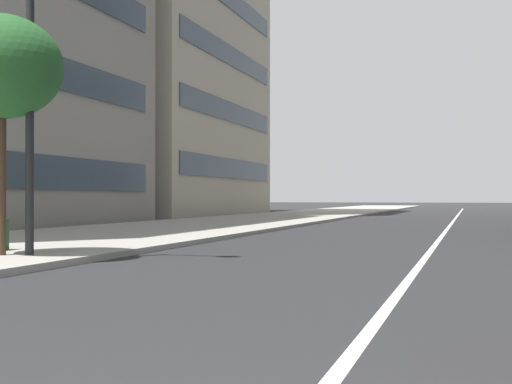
% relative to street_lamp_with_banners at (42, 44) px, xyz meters
% --- Properties ---
extents(sidewalk_right_plaza, '(160.00, 8.83, 0.15)m').
position_rel_street_lamp_with_banners_xyz_m(sidewalk_right_plaza, '(18.97, 3.35, -4.61)').
color(sidewalk_right_plaza, '#A39E93').
rests_on(sidewalk_right_plaza, ground).
extents(lane_centre_stripe, '(110.00, 0.16, 0.01)m').
position_rel_street_lamp_with_banners_xyz_m(lane_centre_stripe, '(23.97, -7.78, -4.68)').
color(lane_centre_stripe, silver).
rests_on(lane_centre_stripe, ground).
extents(street_lamp_with_banners, '(1.26, 2.11, 7.56)m').
position_rel_street_lamp_with_banners_xyz_m(street_lamp_with_banners, '(0.00, 0.00, 0.00)').
color(street_lamp_with_banners, '#232326').
rests_on(street_lamp_with_banners, sidewalk_right_plaza).
extents(street_tree_far_plaza, '(2.63, 2.63, 5.17)m').
position_rel_street_lamp_with_banners_xyz_m(street_tree_far_plaza, '(-0.21, 0.87, -0.50)').
color(street_tree_far_plaza, '#473323').
rests_on(street_tree_far_plaza, sidewalk_right_plaza).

